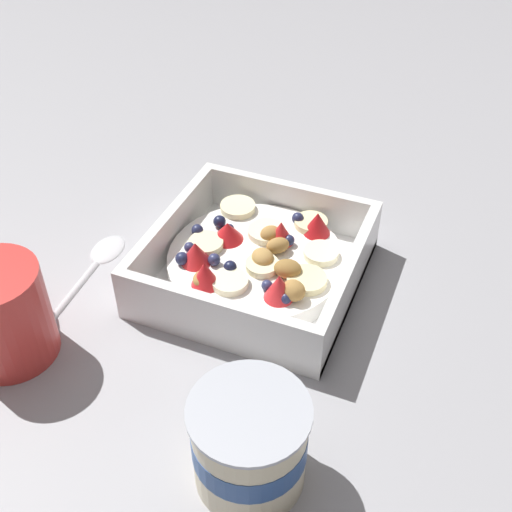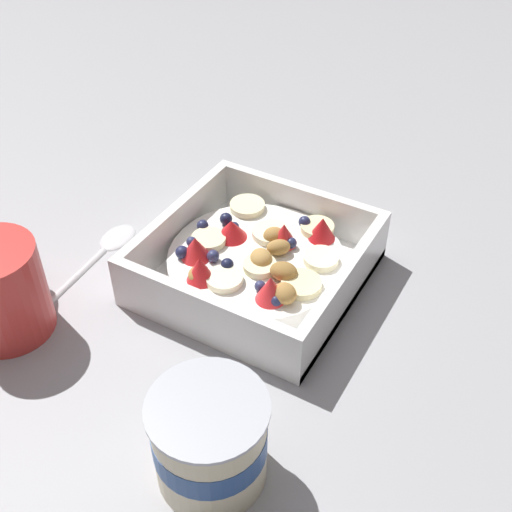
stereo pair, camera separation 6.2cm
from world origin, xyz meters
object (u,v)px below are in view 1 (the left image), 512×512
spoon (94,262)px  yogurt_cup (249,443)px  fruit_bowl (256,263)px  coffee_mug (2,313)px

spoon → yogurt_cup: yogurt_cup is taller
spoon → yogurt_cup: (-0.24, 0.16, 0.04)m
yogurt_cup → fruit_bowl: bearing=-69.1°
yogurt_cup → coffee_mug: 0.24m
fruit_bowl → coffee_mug: coffee_mug is taller
fruit_bowl → coffee_mug: 0.23m
fruit_bowl → spoon: bearing=15.1°
yogurt_cup → coffee_mug: size_ratio=0.82×
fruit_bowl → spoon: 0.17m
coffee_mug → fruit_bowl: bearing=-134.7°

